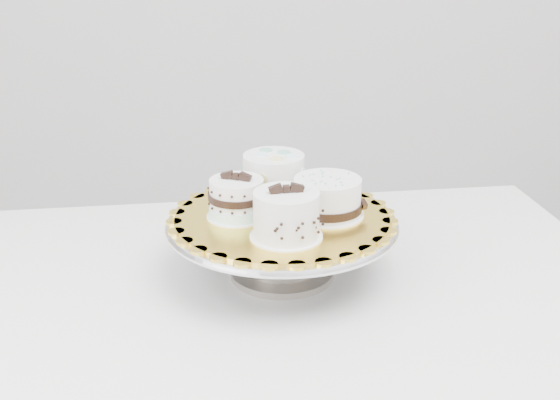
{
  "coord_description": "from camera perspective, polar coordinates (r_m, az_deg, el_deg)",
  "views": [
    {
      "loc": [
        -0.04,
        -0.87,
        1.32
      ],
      "look_at": [
        0.08,
        0.2,
        0.89
      ],
      "focal_mm": 45.0,
      "sensor_mm": 36.0,
      "label": 1
    }
  ],
  "objects": [
    {
      "name": "cake_dots",
      "position": [
        1.24,
        -0.52,
        1.98
      ],
      "size": [
        0.14,
        0.14,
        0.08
      ],
      "rotation": [
        0.0,
        0.0,
        -0.3
      ],
      "color": "white",
      "rests_on": "cake_board"
    },
    {
      "name": "table",
      "position": [
        1.23,
        0.25,
        -10.01
      ],
      "size": [
        1.21,
        0.82,
        0.75
      ],
      "rotation": [
        0.0,
        0.0,
        0.02
      ],
      "color": "silver",
      "rests_on": "floor"
    },
    {
      "name": "cake_board",
      "position": [
        1.18,
        0.17,
        -1.41
      ],
      "size": [
        0.44,
        0.44,
        0.01
      ],
      "primitive_type": "cylinder",
      "rotation": [
        0.0,
        0.0,
        -0.24
      ],
      "color": "gold",
      "rests_on": "cake_stand"
    },
    {
      "name": "cake_banded",
      "position": [
        1.16,
        -3.54,
        0.04
      ],
      "size": [
        0.12,
        0.12,
        0.08
      ],
      "rotation": [
        0.0,
        0.0,
        -0.43
      ],
      "color": "white",
      "rests_on": "cake_board"
    },
    {
      "name": "cake_swirl",
      "position": [
        1.08,
        0.51,
        -1.31
      ],
      "size": [
        0.11,
        0.11,
        0.09
      ],
      "rotation": [
        0.0,
        0.0,
        0.06
      ],
      "color": "white",
      "rests_on": "cake_board"
    },
    {
      "name": "cake_stand",
      "position": [
        1.19,
        0.17,
        -3.0
      ],
      "size": [
        0.39,
        0.39,
        0.11
      ],
      "color": "gray",
      "rests_on": "table"
    },
    {
      "name": "cake_ribbon",
      "position": [
        1.17,
        3.91,
        0.15
      ],
      "size": [
        0.13,
        0.13,
        0.07
      ],
      "rotation": [
        0.0,
        0.0,
        0.18
      ],
      "color": "white",
      "rests_on": "cake_board"
    }
  ]
}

